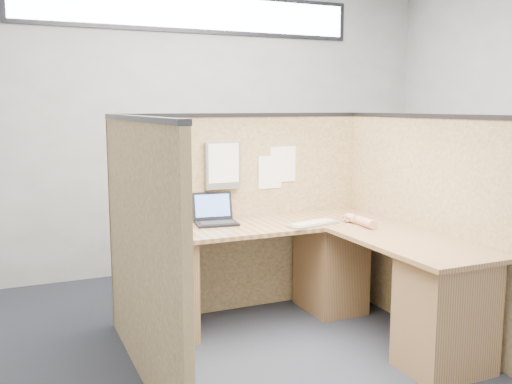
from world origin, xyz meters
name	(u,v)px	position (x,y,z in m)	size (l,w,h in m)	color
floor	(304,355)	(0.00, 0.00, 0.00)	(5.00, 5.00, 0.00)	black
wall_back	(194,125)	(0.00, 2.25, 1.40)	(5.00, 5.00, 0.00)	#9B9FA0
clerestory_window	(192,12)	(0.00, 2.23, 2.45)	(3.30, 0.04, 0.38)	#232328
cubicle_partitions	(275,225)	(0.00, 0.43, 0.77)	(2.06, 1.83, 1.53)	brown
l_desk	(308,280)	(0.18, 0.29, 0.39)	(1.95, 1.75, 0.73)	brown
laptop	(214,216)	(-0.30, 0.85, 0.78)	(0.32, 0.32, 0.22)	black
keyboard	(313,224)	(0.32, 0.48, 0.74)	(0.42, 0.23, 0.03)	gray
mouse	(350,219)	(0.63, 0.48, 0.75)	(0.10, 0.06, 0.04)	silver
hand_forearm	(360,221)	(0.64, 0.35, 0.76)	(0.10, 0.35, 0.07)	tan
blue_poster	(174,147)	(-0.56, 0.97, 1.29)	(0.18, 0.00, 0.24)	#213098
american_flag	(168,148)	(-0.60, 0.96, 1.28)	(0.23, 0.01, 0.39)	olive
file_holder	(223,166)	(-0.19, 0.94, 1.14)	(0.27, 0.05, 0.35)	slate
paper_left	(283,164)	(0.33, 0.97, 1.13)	(0.22, 0.00, 0.28)	white
paper_right	(270,172)	(0.21, 0.97, 1.07)	(0.20, 0.00, 0.26)	white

